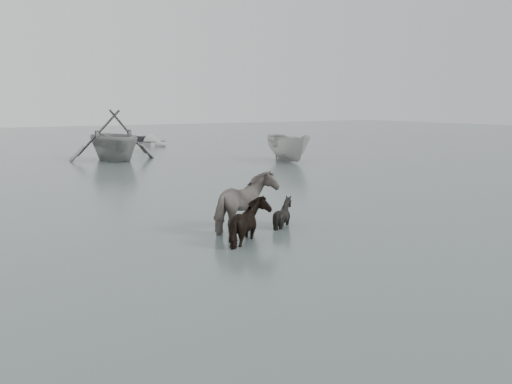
% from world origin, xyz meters
% --- Properties ---
extents(ground, '(140.00, 140.00, 0.00)m').
position_xyz_m(ground, '(0.00, 0.00, 0.00)').
color(ground, '#4A5955').
rests_on(ground, ground).
extents(pony_pinto, '(2.18, 1.64, 1.68)m').
position_xyz_m(pony_pinto, '(0.62, 0.23, 0.84)').
color(pony_pinto, black).
rests_on(pony_pinto, ground).
extents(pony_dark, '(1.61, 1.71, 1.36)m').
position_xyz_m(pony_dark, '(0.07, -0.98, 0.68)').
color(pony_dark, black).
rests_on(pony_dark, ground).
extents(pony_black, '(1.08, 0.97, 1.13)m').
position_xyz_m(pony_black, '(1.74, 0.13, 0.56)').
color(pony_black, black).
rests_on(pony_black, ground).
extents(rowboat_trail, '(4.98, 5.76, 3.02)m').
position_xyz_m(rowboat_trail, '(3.55, 19.64, 1.51)').
color(rowboat_trail, gray).
rests_on(rowboat_trail, ground).
extents(boat_small, '(2.58, 4.65, 1.70)m').
position_xyz_m(boat_small, '(11.70, 14.00, 0.85)').
color(boat_small, '#AFAFAA').
rests_on(boat_small, ground).
extents(skiff_port, '(1.71, 5.46, 0.75)m').
position_xyz_m(skiff_port, '(7.02, 28.56, 0.38)').
color(skiff_port, '#A9ACA9').
rests_on(skiff_port, ground).
extents(skiff_mid, '(3.89, 5.97, 0.75)m').
position_xyz_m(skiff_mid, '(8.82, 30.04, 0.38)').
color(skiff_mid, '#969996').
rests_on(skiff_mid, ground).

